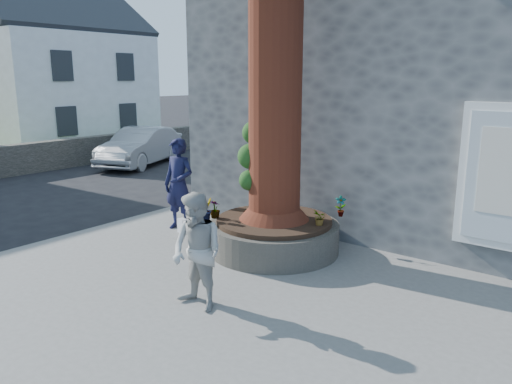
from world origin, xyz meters
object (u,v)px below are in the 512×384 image
Objects in this scene: man at (179,184)px; woman at (197,252)px; car_silver at (141,147)px; planter at (274,235)px.

man reaches higher than woman.
man reaches higher than car_silver.
car_silver is at bearing 153.45° from planter.
woman is (2.84, -2.34, -0.14)m from man.
woman reaches higher than car_silver.
planter is 1.24× the size of man.
car_silver is at bearing 146.98° from woman.
car_silver reaches higher than planter.
woman is at bearing -47.81° from man.
man is 3.68m from woman.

